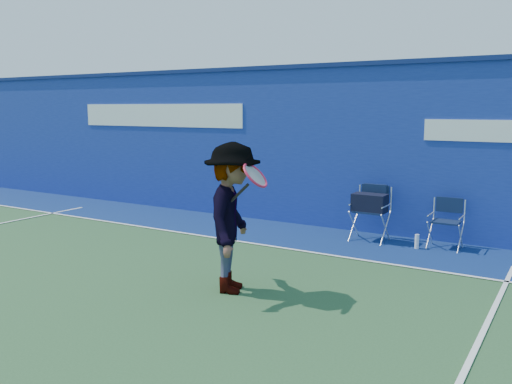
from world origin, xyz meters
The scene contains 8 objects.
ground centered at (0.00, 0.00, 0.00)m, with size 80.00×80.00×0.00m, color #2A502B.
stadium_wall centered at (0.00, 5.20, 1.55)m, with size 24.00×0.50×3.08m.
out_of_bounds_strip centered at (0.00, 4.10, 0.00)m, with size 24.00×1.80×0.01m, color navy.
court_lines centered at (0.00, 0.60, 0.01)m, with size 24.00×12.00×0.01m.
directors_chair_left centered at (2.18, 4.45, 0.41)m, with size 0.56×0.52×0.95m.
directors_chair_right centered at (3.41, 4.58, 0.26)m, with size 0.49×0.44×0.81m.
water_bottle centered at (3.03, 4.30, 0.12)m, with size 0.07×0.07×0.24m, color white.
tennis_player centered at (1.61, 1.08, 0.93)m, with size 1.12×1.38×1.86m.
Camera 1 is at (5.23, -4.34, 2.26)m, focal length 38.00 mm.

